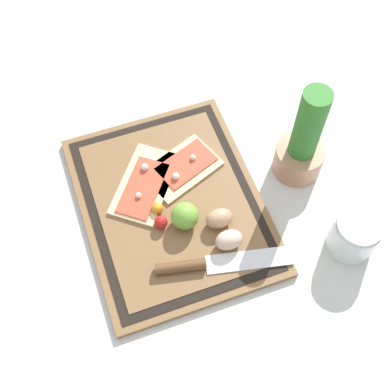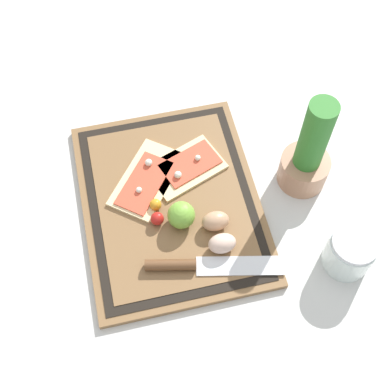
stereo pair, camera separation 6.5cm
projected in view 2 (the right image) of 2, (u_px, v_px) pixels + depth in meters
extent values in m
plane|color=silver|center=(171.00, 204.00, 1.14)|extent=(6.00, 6.00, 0.00)
cube|color=brown|center=(171.00, 203.00, 1.13)|extent=(0.47, 0.37, 0.01)
cube|color=black|center=(171.00, 201.00, 1.12)|extent=(0.44, 0.34, 0.00)
cube|color=brown|center=(171.00, 200.00, 1.12)|extent=(0.40, 0.30, 0.00)
cube|color=beige|center=(147.00, 179.00, 1.14)|extent=(0.21, 0.19, 0.01)
cube|color=#D14C33|center=(144.00, 183.00, 1.13)|extent=(0.16, 0.14, 0.00)
sphere|color=silver|center=(149.00, 163.00, 1.15)|extent=(0.02, 0.02, 0.02)
sphere|color=silver|center=(139.00, 190.00, 1.12)|extent=(0.01, 0.01, 0.01)
cube|color=beige|center=(186.00, 168.00, 1.16)|extent=(0.15, 0.18, 0.01)
cube|color=#D14C33|center=(190.00, 164.00, 1.16)|extent=(0.11, 0.14, 0.00)
sphere|color=silver|center=(178.00, 175.00, 1.13)|extent=(0.02, 0.02, 0.02)
sphere|color=silver|center=(198.00, 158.00, 1.16)|extent=(0.01, 0.01, 0.01)
cube|color=silver|center=(240.00, 266.00, 1.05)|extent=(0.08, 0.18, 0.00)
cylinder|color=brown|center=(171.00, 265.00, 1.04)|extent=(0.04, 0.10, 0.02)
ellipsoid|color=tan|center=(215.00, 221.00, 1.07)|extent=(0.04, 0.06, 0.04)
ellipsoid|color=beige|center=(222.00, 243.00, 1.05)|extent=(0.04, 0.06, 0.04)
sphere|color=#70A838|center=(181.00, 215.00, 1.07)|extent=(0.06, 0.06, 0.06)
sphere|color=red|center=(157.00, 219.00, 1.08)|extent=(0.03, 0.03, 0.03)
sphere|color=orange|center=(155.00, 205.00, 1.10)|extent=(0.02, 0.02, 0.02)
cylinder|color=#AD7A5B|center=(303.00, 169.00, 1.14)|extent=(0.10, 0.10, 0.07)
cylinder|color=#2D7528|center=(313.00, 140.00, 1.05)|extent=(0.06, 0.06, 0.21)
cylinder|color=silver|center=(349.00, 253.00, 1.04)|extent=(0.09, 0.09, 0.08)
cylinder|color=#D16023|center=(346.00, 258.00, 1.06)|extent=(0.08, 0.08, 0.03)
cylinder|color=silver|center=(356.00, 243.00, 1.00)|extent=(0.09, 0.09, 0.01)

